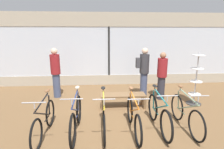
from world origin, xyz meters
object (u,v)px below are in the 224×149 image
Objects in this scene: bicycle_center_right at (133,117)px; display_bench at (123,96)px; bicycle_far_left at (44,121)px; accessory_rack at (196,83)px; bicycle_left at (76,117)px; bicycle_right at (159,114)px; customer_near_rack at (56,72)px; bicycle_center_left at (104,117)px; customer_mid_floor at (162,74)px; bicycle_far_right at (186,114)px; customer_by_window at (144,70)px.

bicycle_center_right is 1.22× the size of display_bench.
bicycle_center_right is (2.06, 0.04, 0.00)m from bicycle_far_left.
bicycle_left is at bearing -158.01° from accessory_rack.
customer_near_rack is at bearing 140.83° from bicycle_right.
bicycle_center_left is 1.01× the size of customer_mid_floor.
display_bench is 2.64m from customer_near_rack.
bicycle_far_right is 1.01× the size of customer_mid_floor.
bicycle_center_right is 1.45m from display_bench.
bicycle_center_right is 3.53m from customer_near_rack.
bicycle_far_right is 0.98× the size of accessory_rack.
bicycle_right is 2.45m from customer_by_window.
bicycle_center_right reaches higher than bicycle_center_left.
bicycle_center_right is 0.64m from bicycle_right.
bicycle_left is 1.99m from bicycle_right.
customer_mid_floor is at bearing 87.36° from bicycle_far_right.
accessory_rack reaches higher than bicycle_center_left.
customer_by_window is (3.21, -0.09, 0.02)m from customer_near_rack.
bicycle_right is at bearing -139.37° from accessory_rack.
accessory_rack is (3.05, 1.49, 0.33)m from bicycle_center_left.
accessory_rack is 4.84m from customer_near_rack.
bicycle_right is 1.02× the size of customer_mid_floor.
bicycle_center_left is 0.98× the size of accessory_rack.
bicycle_center_left is 0.70m from bicycle_center_right.
customer_mid_floor is at bearing 149.87° from accessory_rack.
bicycle_center_left is 1.22× the size of display_bench.
bicycle_far_left is at bearing -160.18° from accessory_rack.
bicycle_left is at bearing 177.52° from bicycle_center_right.
display_bench is (-1.36, 1.39, -0.04)m from bicycle_far_right.
customer_near_rack reaches higher than display_bench.
bicycle_right reaches higher than bicycle_far_left.
bicycle_far_right is at bearing 2.83° from bicycle_center_right.
customer_by_window reaches higher than bicycle_left.
bicycle_center_left reaches higher than bicycle_far_left.
bicycle_right reaches higher than bicycle_far_right.
accessory_rack is 2.43m from display_bench.
bicycle_center_right is 0.94× the size of customer_by_window.
bicycle_center_right is (1.35, -0.06, -0.01)m from bicycle_left.
display_bench is (-2.40, -0.10, -0.36)m from accessory_rack.
bicycle_left is 1.35m from bicycle_center_right.
bicycle_left is 2.66m from bicycle_far_right.
bicycle_far_left is 0.99× the size of customer_mid_floor.
customer_near_rack is (-2.38, 2.54, 0.58)m from bicycle_center_right.
customer_by_window is (0.19, 2.37, 0.58)m from bicycle_right.
bicycle_right is at bearing 0.71° from bicycle_left.
bicycle_center_left is at bearing 0.08° from bicycle_left.
bicycle_far_left is 4.10m from customer_mid_floor.
customer_by_window is 0.67m from customer_mid_floor.
bicycle_right is at bearing -39.17° from customer_near_rack.
accessory_rack is (1.04, 1.49, 0.32)m from bicycle_far_right.
bicycle_right is at bearing 7.46° from bicycle_center_right.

